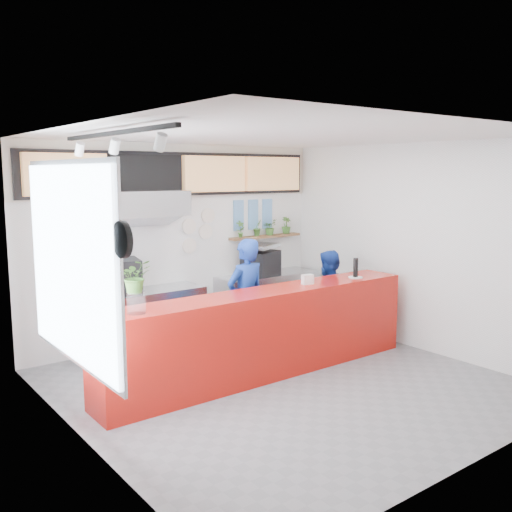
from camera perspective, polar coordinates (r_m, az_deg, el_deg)
floor at (r=7.19m, az=2.83°, el=-12.65°), size 5.00×5.00×0.00m
ceiling at (r=6.72m, az=3.01°, el=11.97°), size 5.00×5.00×0.00m
wall_back at (r=8.83m, az=-7.63°, el=1.30°), size 5.00×0.00×5.00m
wall_left at (r=5.54m, az=-17.26°, el=-3.23°), size 0.00×5.00×5.00m
wall_right at (r=8.61m, az=15.72°, el=0.88°), size 0.00×5.00×5.00m
service_counter at (r=7.30m, az=0.81°, el=-7.74°), size 4.50×0.60×1.10m
cream_band at (r=8.75m, az=-7.74°, el=8.46°), size 5.00×0.02×0.80m
prep_bench at (r=8.40m, az=-11.23°, el=-6.46°), size 1.80×0.60×0.90m
panini_oven at (r=8.11m, az=-13.53°, el=-2.03°), size 0.66×0.66×0.49m
extraction_hood at (r=8.09m, az=-11.42°, el=5.19°), size 1.20×0.70×0.35m
hood_lip at (r=8.10m, az=-11.38°, el=3.78°), size 1.20×0.69×0.31m
right_bench at (r=9.60m, az=1.21°, el=-4.42°), size 1.80×0.60×0.90m
espresso_machine at (r=9.38m, az=0.48°, el=-0.70°), size 0.72×0.62×0.39m
espresso_tray at (r=9.34m, az=0.48°, el=1.01°), size 0.74×0.65×0.06m
herb_shelf at (r=9.64m, az=0.95°, el=1.97°), size 1.40×0.18×0.04m
menu_board_far_left at (r=7.93m, az=-18.48°, el=7.76°), size 1.10×0.10×0.55m
menu_board_mid_left at (r=8.38m, az=-10.90°, el=8.05°), size 1.10×0.10×0.55m
menu_board_mid_right at (r=8.96m, az=-4.18°, el=8.19°), size 1.10×0.10×0.55m
menu_board_far_right at (r=9.64m, az=1.65°, el=8.22°), size 1.10×0.10×0.55m
soffit at (r=8.73m, az=-7.64°, el=8.13°), size 4.80×0.04×0.65m
window_pane at (r=5.79m, az=-18.10°, el=-0.76°), size 0.04×2.20×1.90m
window_frame at (r=5.80m, az=-17.91°, el=-0.74°), size 0.03×2.30×2.00m
wall_clock_rim at (r=4.64m, az=-13.24°, el=1.62°), size 0.05×0.30×0.30m
wall_clock_face at (r=4.65m, az=-12.90°, el=1.65°), size 0.02×0.26×0.26m
track_rail at (r=5.59m, az=-13.99°, el=11.85°), size 0.05×2.40×0.04m
dec_plate_a at (r=8.85m, az=-6.72°, el=2.96°), size 0.24×0.03×0.24m
dec_plate_b at (r=9.02m, az=-5.07°, el=2.45°), size 0.24×0.03×0.24m
dec_plate_c at (r=8.88m, az=-6.69°, el=1.04°), size 0.24×0.03×0.24m
dec_plate_d at (r=9.02m, az=-4.82°, el=4.05°), size 0.24×0.03×0.24m
photo_frame_a at (r=9.36m, az=-1.76°, el=4.84°), size 0.20×0.02×0.25m
photo_frame_b at (r=9.54m, az=-0.29°, el=4.91°), size 0.20×0.02×0.25m
photo_frame_c at (r=9.72m, az=1.13°, el=4.98°), size 0.20×0.02×0.25m
photo_frame_d at (r=9.38m, az=-1.75°, el=3.32°), size 0.20×0.02×0.25m
photo_frame_e at (r=9.55m, az=-0.29°, el=3.42°), size 0.20×0.02×0.25m
photo_frame_f at (r=9.74m, az=1.12°, el=3.51°), size 0.20×0.02×0.25m
staff_center at (r=7.78m, az=-1.02°, el=-4.46°), size 0.65×0.46×1.70m
staff_right at (r=8.61m, az=7.15°, el=-4.18°), size 0.82×0.71×1.43m
herb_a at (r=9.31m, az=-1.57°, el=2.72°), size 0.15×0.11×0.28m
herb_b at (r=9.52m, az=0.16°, el=2.85°), size 0.18×0.16×0.28m
herb_c at (r=9.68m, az=1.39°, el=2.90°), size 0.30×0.28×0.27m
herb_d at (r=9.91m, az=3.04°, el=3.09°), size 0.18×0.16×0.29m
glass_vase at (r=6.15m, az=-11.89°, el=-4.56°), size 0.24×0.24×0.24m
basil_vase at (r=6.10m, az=-11.97°, el=-2.00°), size 0.37×0.33×0.36m
napkin_holder at (r=7.62m, az=5.18°, el=-2.34°), size 0.16×0.12×0.13m
white_plate at (r=8.16m, az=9.90°, el=-2.12°), size 0.23×0.23×0.02m
pepper_mill at (r=8.14m, az=9.93°, el=-1.14°), size 0.09×0.09×0.27m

